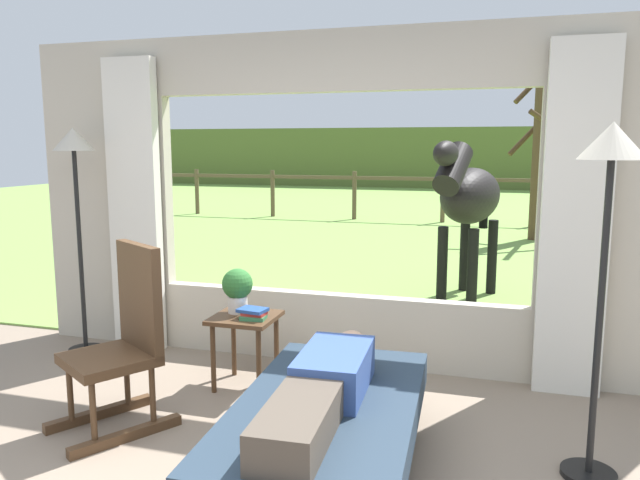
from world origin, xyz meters
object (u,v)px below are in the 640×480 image
(potted_plant, at_px, (237,288))
(book_stack, at_px, (253,314))
(rocking_chair, at_px, (125,339))
(pasture_tree, at_px, (542,155))
(recliner_sofa, at_px, (327,438))
(reclining_person, at_px, (324,386))
(floor_lamp_left, at_px, (75,173))
(side_table, at_px, (245,328))
(floor_lamp_right, at_px, (609,195))
(horse, at_px, (468,198))

(potted_plant, height_order, book_stack, potted_plant)
(rocking_chair, distance_m, pasture_tree, 9.00)
(recliner_sofa, bearing_deg, reclining_person, -92.82)
(book_stack, relative_size, floor_lamp_left, 0.11)
(side_table, relative_size, potted_plant, 1.63)
(floor_lamp_right, relative_size, horse, 1.00)
(potted_plant, bearing_deg, horse, 62.34)
(recliner_sofa, bearing_deg, horse, 80.05)
(side_table, relative_size, floor_lamp_right, 0.29)
(book_stack, xyz_separation_m, floor_lamp_left, (-1.67, 0.36, 0.93))
(rocking_chair, bearing_deg, horse, 94.97)
(potted_plant, height_order, floor_lamp_right, floor_lamp_right)
(rocking_chair, height_order, pasture_tree, pasture_tree)
(reclining_person, bearing_deg, potted_plant, 127.89)
(recliner_sofa, bearing_deg, pasture_tree, 77.51)
(book_stack, distance_m, floor_lamp_right, 2.36)
(pasture_tree, bearing_deg, book_stack, -106.37)
(horse, bearing_deg, potted_plant, 74.84)
(rocking_chair, xyz_separation_m, book_stack, (0.55, 0.70, 0.01))
(floor_lamp_right, distance_m, horse, 3.55)
(reclining_person, distance_m, floor_lamp_left, 2.98)
(recliner_sofa, bearing_deg, side_table, 128.37)
(potted_plant, bearing_deg, recliner_sofa, -47.99)
(floor_lamp_right, bearing_deg, horse, 103.52)
(book_stack, relative_size, pasture_tree, 0.07)
(floor_lamp_left, bearing_deg, potted_plant, -9.06)
(recliner_sofa, xyz_separation_m, floor_lamp_left, (-2.47, 1.31, 1.27))
(reclining_person, xyz_separation_m, book_stack, (-0.80, 1.00, 0.04))
(floor_lamp_left, relative_size, floor_lamp_right, 1.01)
(side_table, bearing_deg, reclining_person, -50.17)
(floor_lamp_left, distance_m, horse, 3.90)
(recliner_sofa, height_order, side_table, side_table)
(rocking_chair, distance_m, book_stack, 0.89)
(book_stack, height_order, horse, horse)
(recliner_sofa, relative_size, book_stack, 8.44)
(floor_lamp_left, bearing_deg, reclining_person, -28.94)
(rocking_chair, distance_m, horse, 4.07)
(horse, relative_size, pasture_tree, 0.59)
(floor_lamp_left, bearing_deg, rocking_chair, -43.45)
(rocking_chair, distance_m, floor_lamp_left, 1.81)
(potted_plant, relative_size, pasture_tree, 0.10)
(floor_lamp_right, bearing_deg, book_stack, 165.34)
(reclining_person, bearing_deg, pasture_tree, 77.57)
(reclining_person, height_order, rocking_chair, rocking_chair)
(potted_plant, bearing_deg, floor_lamp_right, -16.44)
(potted_plant, xyz_separation_m, pasture_tree, (2.46, 7.66, 0.84))
(reclining_person, bearing_deg, floor_lamp_left, 148.24)
(recliner_sofa, height_order, floor_lamp_left, floor_lamp_left)
(potted_plant, xyz_separation_m, horse, (1.45, 2.76, 0.45))
(side_table, xyz_separation_m, book_stack, (0.09, -0.06, 0.13))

